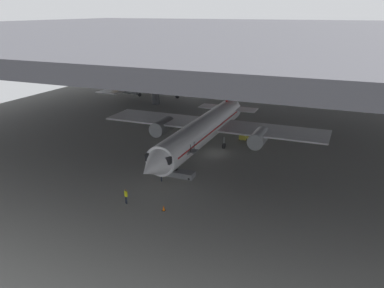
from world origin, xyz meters
TOP-DOWN VIEW (x-y plane):
  - ground_plane at (0.00, 0.00)m, footprint 110.00×110.00m
  - hangar_structure at (-0.07, 13.76)m, footprint 121.00×99.00m
  - airplane_main at (-0.90, 0.14)m, footprint 35.06×36.47m
  - boarding_stairs at (-0.18, -9.99)m, footprint 4.21×1.56m
  - crew_worker_near_nose at (-2.43, -19.15)m, footprint 0.49×0.37m
  - crew_worker_by_stairs at (-1.68, -12.26)m, footprint 0.35×0.51m
  - airplane_distant at (-28.14, 32.64)m, footprint 28.26×27.26m
  - traffic_cone_orange at (2.05, -18.98)m, footprint 0.36×0.36m
  - baggage_tug at (3.11, 7.93)m, footprint 1.29×2.21m

SIDE VIEW (x-z plane):
  - ground_plane at x=0.00m, z-range 0.00..0.00m
  - traffic_cone_orange at x=2.05m, z-range -0.01..0.59m
  - baggage_tug at x=3.11m, z-range 0.08..0.98m
  - boarding_stairs at x=-0.18m, z-range -1.60..3.06m
  - crew_worker_by_stairs at x=-1.68m, z-range 0.12..1.83m
  - crew_worker_near_nose at x=-2.43m, z-range 0.13..1.86m
  - airplane_distant at x=-28.14m, z-range -1.58..7.64m
  - airplane_main at x=-0.90m, z-range -2.28..9.17m
  - hangar_structure at x=-0.07m, z-range 8.12..25.62m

